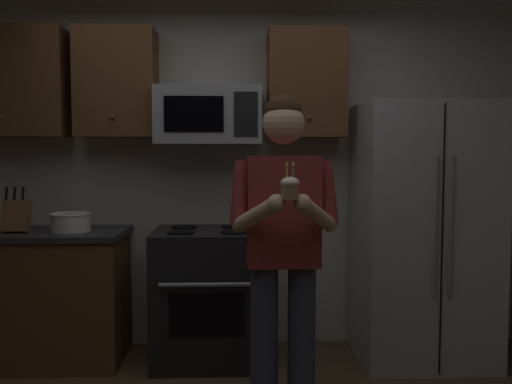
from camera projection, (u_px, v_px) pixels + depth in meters
wall_back at (230, 174)px, 4.22m from camera, size 4.40×0.10×2.60m
oven_range at (209, 295)px, 3.88m from camera, size 0.76×0.70×0.93m
microwave at (209, 116)px, 3.91m from camera, size 0.74×0.41×0.40m
refrigerator at (423, 233)px, 3.87m from camera, size 0.90×0.75×1.80m
cabinet_row_upper at (128, 84)px, 3.93m from camera, size 2.78×0.36×0.76m
counter_left at (22, 296)px, 3.85m from camera, size 1.44×0.66×0.92m
knife_block at (16, 215)px, 3.76m from camera, size 0.16×0.15×0.32m
bowl_large_white at (71, 222)px, 3.79m from camera, size 0.28×0.28×0.13m
person at (283, 240)px, 2.91m from camera, size 0.60×0.48×1.76m
cupcake at (290, 188)px, 2.56m from camera, size 0.09×0.09×0.17m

